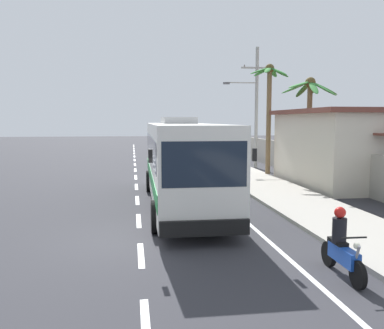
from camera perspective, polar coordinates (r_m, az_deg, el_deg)
ground_plane at (r=12.43m, az=-7.41°, el=-10.26°), size 160.00×160.00×0.00m
sidewalk_kerb at (r=23.26m, az=9.11°, el=-2.36°), size 3.20×90.00×0.14m
lane_markings at (r=26.56m, az=-3.02°, el=-1.36°), size 3.89×71.00×0.01m
boundary_wall at (r=28.18m, az=14.07°, el=0.93°), size 0.24×60.00×2.00m
coach_bus_foreground at (r=16.66m, az=-1.46°, el=0.70°), size 3.07×11.77×3.67m
motorcycle_beside_bus at (r=9.90m, az=20.44°, el=-11.06°), size 0.56×1.96×1.57m
motorcycle_trailing at (r=25.83m, az=0.72°, el=-0.13°), size 0.56×1.96×1.60m
pedestrian_near_kerb at (r=34.78m, az=4.13°, el=2.03°), size 0.36×0.36×1.60m
pedestrian_midwalk at (r=30.77m, az=4.92°, el=1.57°), size 0.36×0.36×1.69m
utility_pole_mid at (r=30.19m, az=8.95°, el=8.41°), size 3.69×0.24×8.82m
palm_nearest at (r=22.85m, az=16.32°, el=8.13°), size 3.07×2.99×5.84m
palm_second at (r=25.98m, az=10.89°, el=9.19°), size 2.70×2.57×7.03m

